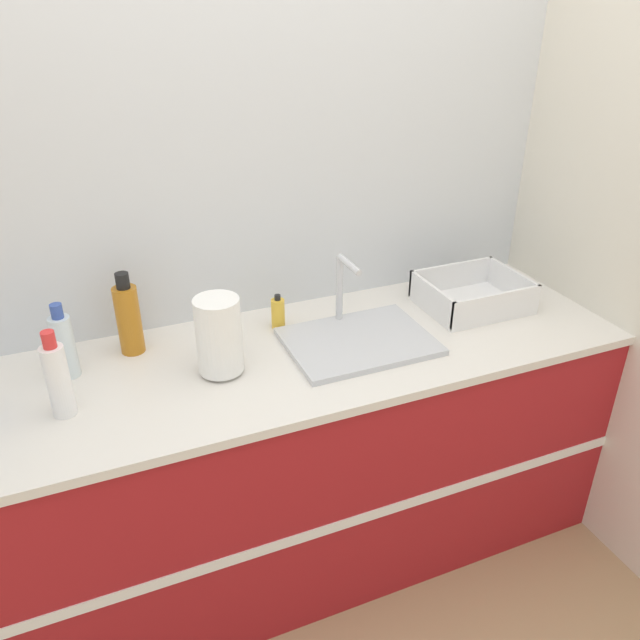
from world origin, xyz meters
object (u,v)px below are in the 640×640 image
at_px(bottle_amber, 128,318).
at_px(bottle_white_spray, 58,379).
at_px(dish_rack, 472,297).
at_px(sink, 358,338).
at_px(paper_towel_roll, 219,336).
at_px(bottle_clear, 64,345).
at_px(soap_dispenser, 278,313).

distance_m(bottle_amber, bottle_white_spray, 0.35).
distance_m(dish_rack, bottle_amber, 1.22).
xyz_separation_m(dish_rack, bottle_white_spray, (-1.43, -0.12, 0.08)).
height_order(bottle_amber, bottle_white_spray, bottle_amber).
height_order(sink, paper_towel_roll, sink).
distance_m(bottle_white_spray, bottle_clear, 0.20).
xyz_separation_m(sink, dish_rack, (0.51, 0.08, 0.02)).
height_order(dish_rack, bottle_clear, bottle_clear).
height_order(dish_rack, bottle_white_spray, bottle_white_spray).
height_order(bottle_amber, soap_dispenser, bottle_amber).
bearing_deg(soap_dispenser, dish_rack, -9.57).
relative_size(bottle_white_spray, soap_dispenser, 2.09).
distance_m(sink, bottle_white_spray, 0.93).
xyz_separation_m(paper_towel_roll, bottle_amber, (-0.23, 0.23, -0.01)).
xyz_separation_m(paper_towel_roll, bottle_clear, (-0.43, 0.16, -0.02)).
bearing_deg(bottle_white_spray, bottle_amber, 51.03).
relative_size(bottle_amber, bottle_white_spray, 1.06).
xyz_separation_m(sink, bottle_clear, (-0.90, 0.16, 0.09)).
bearing_deg(bottle_white_spray, soap_dispenser, 18.98).
bearing_deg(bottle_amber, dish_rack, -7.12).
relative_size(dish_rack, soap_dispenser, 2.93).
relative_size(sink, soap_dispenser, 3.80).
height_order(sink, soap_dispenser, sink).
relative_size(dish_rack, bottle_clear, 1.51).
xyz_separation_m(sink, soap_dispenser, (-0.21, 0.21, 0.04)).
bearing_deg(bottle_amber, bottle_clear, -159.84).
distance_m(sink, dish_rack, 0.52).
bearing_deg(dish_rack, paper_towel_roll, -175.09).
bearing_deg(paper_towel_roll, dish_rack, 4.91).
bearing_deg(bottle_clear, sink, -10.23).
height_order(paper_towel_roll, bottle_amber, bottle_amber).
relative_size(sink, bottle_amber, 1.72).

